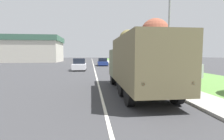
# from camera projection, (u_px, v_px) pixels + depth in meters

# --- Properties ---
(ground_plane) EXTENTS (180.00, 180.00, 0.00)m
(ground_plane) POSITION_uv_depth(u_px,v_px,m) (93.00, 64.00, 37.33)
(ground_plane) COLOR #38383A
(lane_centre_stripe) EXTENTS (0.12, 120.00, 0.00)m
(lane_centre_stripe) POSITION_uv_depth(u_px,v_px,m) (93.00, 64.00, 37.33)
(lane_centre_stripe) COLOR silver
(lane_centre_stripe) RESTS_ON ground
(sidewalk_right) EXTENTS (1.80, 120.00, 0.12)m
(sidewalk_right) POSITION_uv_depth(u_px,v_px,m) (114.00, 64.00, 37.86)
(sidewalk_right) COLOR #9E9B93
(sidewalk_right) RESTS_ON ground
(grass_strip_right) EXTENTS (7.00, 120.00, 0.02)m
(grass_strip_right) POSITION_uv_depth(u_px,v_px,m) (134.00, 64.00, 38.40)
(grass_strip_right) COLOR #56843D
(grass_strip_right) RESTS_ON ground
(military_truck) EXTENTS (2.32, 7.88, 2.99)m
(military_truck) POSITION_uv_depth(u_px,v_px,m) (139.00, 63.00, 9.45)
(military_truck) COLOR #606647
(military_truck) RESTS_ON ground
(car_nearest_ahead) EXTENTS (1.71, 3.92, 1.61)m
(car_nearest_ahead) POSITION_uv_depth(u_px,v_px,m) (79.00, 65.00, 23.47)
(car_nearest_ahead) COLOR silver
(car_nearest_ahead) RESTS_ON ground
(car_second_ahead) EXTENTS (1.80, 3.96, 1.46)m
(car_second_ahead) POSITION_uv_depth(u_px,v_px,m) (103.00, 62.00, 33.22)
(car_second_ahead) COLOR navy
(car_second_ahead) RESTS_ON ground
(pickup_truck) EXTENTS (1.97, 5.43, 1.80)m
(pickup_truck) POSITION_uv_depth(u_px,v_px,m) (174.00, 68.00, 16.24)
(pickup_truck) COLOR silver
(pickup_truck) RESTS_ON grass_strip_right
(lamp_post) EXTENTS (1.69, 0.24, 6.48)m
(lamp_post) POSITION_uv_depth(u_px,v_px,m) (166.00, 26.00, 11.72)
(lamp_post) COLOR gray
(lamp_post) RESTS_ON sidewalk_right
(tree_mid_right) EXTENTS (4.04, 4.04, 7.11)m
(tree_mid_right) POSITION_uv_depth(u_px,v_px,m) (155.00, 33.00, 24.38)
(tree_mid_right) COLOR brown
(tree_mid_right) RESTS_ON grass_strip_right
(tree_far_right) EXTENTS (3.89, 3.89, 7.53)m
(tree_far_right) POSITION_uv_depth(u_px,v_px,m) (128.00, 39.00, 38.19)
(tree_far_right) COLOR brown
(tree_far_right) RESTS_ON grass_strip_right
(utility_box) EXTENTS (0.55, 0.45, 0.70)m
(utility_box) POSITION_uv_depth(u_px,v_px,m) (191.00, 80.00, 11.80)
(utility_box) COLOR #3D7042
(utility_box) RESTS_ON grass_strip_right
(building_distant) EXTENTS (20.20, 13.01, 7.27)m
(building_distant) POSITION_uv_depth(u_px,v_px,m) (25.00, 49.00, 50.29)
(building_distant) COLOR beige
(building_distant) RESTS_ON ground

